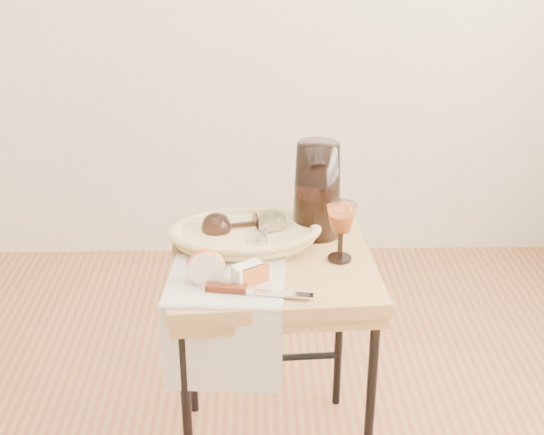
{
  "coord_description": "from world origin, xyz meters",
  "views": [
    {
      "loc": [
        0.39,
        -1.18,
        1.51
      ],
      "look_at": [
        0.42,
        0.47,
        0.77
      ],
      "focal_mm": 49.01,
      "sensor_mm": 36.0,
      "label": 1
    }
  ],
  "objects_px": {
    "pitcher": "(317,189)",
    "tea_towel": "(226,280)",
    "goblet_lying_a": "(233,225)",
    "table_knife": "(255,290)",
    "goblet_lying_b": "(266,231)",
    "apple_half": "(206,265)",
    "bread_basket": "(245,237)",
    "side_table": "(272,363)",
    "wine_goblet": "(341,232)"
  },
  "relations": [
    {
      "from": "side_table",
      "to": "apple_half",
      "type": "distance_m",
      "value": 0.42
    },
    {
      "from": "wine_goblet",
      "to": "tea_towel",
      "type": "bearing_deg",
      "value": -159.36
    },
    {
      "from": "goblet_lying_b",
      "to": "wine_goblet",
      "type": "xyz_separation_m",
      "value": [
        0.19,
        -0.06,
        0.02
      ]
    },
    {
      "from": "goblet_lying_a",
      "to": "wine_goblet",
      "type": "relative_size",
      "value": 0.83
    },
    {
      "from": "goblet_lying_a",
      "to": "pitcher",
      "type": "xyz_separation_m",
      "value": [
        0.22,
        0.05,
        0.08
      ]
    },
    {
      "from": "apple_half",
      "to": "table_knife",
      "type": "xyz_separation_m",
      "value": [
        0.11,
        -0.06,
        -0.03
      ]
    },
    {
      "from": "side_table",
      "to": "tea_towel",
      "type": "relative_size",
      "value": 2.32
    },
    {
      "from": "goblet_lying_b",
      "to": "pitcher",
      "type": "distance_m",
      "value": 0.18
    },
    {
      "from": "tea_towel",
      "to": "wine_goblet",
      "type": "relative_size",
      "value": 1.8
    },
    {
      "from": "apple_half",
      "to": "side_table",
      "type": "bearing_deg",
      "value": 39.9
    },
    {
      "from": "side_table",
      "to": "pitcher",
      "type": "bearing_deg",
      "value": 48.6
    },
    {
      "from": "tea_towel",
      "to": "pitcher",
      "type": "distance_m",
      "value": 0.37
    },
    {
      "from": "goblet_lying_b",
      "to": "apple_half",
      "type": "distance_m",
      "value": 0.23
    },
    {
      "from": "bread_basket",
      "to": "goblet_lying_b",
      "type": "xyz_separation_m",
      "value": [
        0.05,
        -0.02,
        0.03
      ]
    },
    {
      "from": "tea_towel",
      "to": "bread_basket",
      "type": "bearing_deg",
      "value": 80.83
    },
    {
      "from": "table_knife",
      "to": "goblet_lying_a",
      "type": "bearing_deg",
      "value": 111.21
    },
    {
      "from": "tea_towel",
      "to": "goblet_lying_a",
      "type": "xyz_separation_m",
      "value": [
        0.01,
        0.21,
        0.05
      ]
    },
    {
      "from": "wine_goblet",
      "to": "apple_half",
      "type": "relative_size",
      "value": 1.69
    },
    {
      "from": "pitcher",
      "to": "table_knife",
      "type": "xyz_separation_m",
      "value": [
        -0.17,
        -0.33,
        -0.11
      ]
    },
    {
      "from": "side_table",
      "to": "goblet_lying_a",
      "type": "relative_size",
      "value": 5.08
    },
    {
      "from": "side_table",
      "to": "goblet_lying_a",
      "type": "xyz_separation_m",
      "value": [
        -0.1,
        0.08,
        0.37
      ]
    },
    {
      "from": "bread_basket",
      "to": "goblet_lying_b",
      "type": "distance_m",
      "value": 0.06
    },
    {
      "from": "goblet_lying_a",
      "to": "table_knife",
      "type": "xyz_separation_m",
      "value": [
        0.05,
        -0.27,
        -0.04
      ]
    },
    {
      "from": "bread_basket",
      "to": "pitcher",
      "type": "relative_size",
      "value": 1.19
    },
    {
      "from": "tea_towel",
      "to": "bread_basket",
      "type": "relative_size",
      "value": 0.79
    },
    {
      "from": "pitcher",
      "to": "tea_towel",
      "type": "bearing_deg",
      "value": -140.82
    },
    {
      "from": "wine_goblet",
      "to": "apple_half",
      "type": "bearing_deg",
      "value": -160.83
    },
    {
      "from": "goblet_lying_b",
      "to": "table_knife",
      "type": "height_order",
      "value": "goblet_lying_b"
    },
    {
      "from": "wine_goblet",
      "to": "table_knife",
      "type": "relative_size",
      "value": 0.63
    },
    {
      "from": "wine_goblet",
      "to": "apple_half",
      "type": "height_order",
      "value": "wine_goblet"
    },
    {
      "from": "side_table",
      "to": "wine_goblet",
      "type": "bearing_deg",
      "value": -5.09
    },
    {
      "from": "tea_towel",
      "to": "bread_basket",
      "type": "distance_m",
      "value": 0.2
    },
    {
      "from": "pitcher",
      "to": "bread_basket",
      "type": "bearing_deg",
      "value": -168.54
    },
    {
      "from": "bread_basket",
      "to": "table_knife",
      "type": "height_order",
      "value": "bread_basket"
    },
    {
      "from": "goblet_lying_a",
      "to": "table_knife",
      "type": "height_order",
      "value": "goblet_lying_a"
    },
    {
      "from": "bread_basket",
      "to": "apple_half",
      "type": "relative_size",
      "value": 3.84
    },
    {
      "from": "apple_half",
      "to": "table_knife",
      "type": "distance_m",
      "value": 0.13
    },
    {
      "from": "bread_basket",
      "to": "wine_goblet",
      "type": "bearing_deg",
      "value": -24.97
    },
    {
      "from": "side_table",
      "to": "table_knife",
      "type": "height_order",
      "value": "table_knife"
    },
    {
      "from": "tea_towel",
      "to": "goblet_lying_b",
      "type": "height_order",
      "value": "goblet_lying_b"
    },
    {
      "from": "pitcher",
      "to": "apple_half",
      "type": "xyz_separation_m",
      "value": [
        -0.28,
        -0.27,
        -0.08
      ]
    },
    {
      "from": "goblet_lying_b",
      "to": "apple_half",
      "type": "height_order",
      "value": "goblet_lying_b"
    },
    {
      "from": "pitcher",
      "to": "wine_goblet",
      "type": "relative_size",
      "value": 1.92
    },
    {
      "from": "goblet_lying_b",
      "to": "pitcher",
      "type": "height_order",
      "value": "pitcher"
    },
    {
      "from": "bread_basket",
      "to": "goblet_lying_a",
      "type": "distance_m",
      "value": 0.04
    },
    {
      "from": "bread_basket",
      "to": "pitcher",
      "type": "height_order",
      "value": "pitcher"
    },
    {
      "from": "tea_towel",
      "to": "goblet_lying_b",
      "type": "bearing_deg",
      "value": 64.36
    },
    {
      "from": "wine_goblet",
      "to": "table_knife",
      "type": "distance_m",
      "value": 0.28
    },
    {
      "from": "apple_half",
      "to": "table_knife",
      "type": "bearing_deg",
      "value": -27.76
    },
    {
      "from": "pitcher",
      "to": "table_knife",
      "type": "height_order",
      "value": "pitcher"
    }
  ]
}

